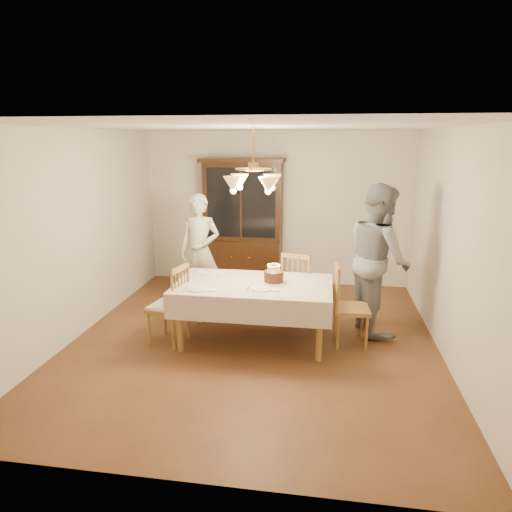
% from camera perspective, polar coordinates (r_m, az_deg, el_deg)
% --- Properties ---
extents(ground, '(5.00, 5.00, 0.00)m').
position_cam_1_polar(ground, '(5.85, -0.30, -10.50)').
color(ground, '#532D17').
rests_on(ground, ground).
extents(room_shell, '(5.00, 5.00, 5.00)m').
position_cam_1_polar(room_shell, '(5.38, -0.33, 4.96)').
color(room_shell, white).
rests_on(room_shell, ground).
extents(dining_table, '(1.90, 1.10, 0.76)m').
position_cam_1_polar(dining_table, '(5.60, -0.31, -4.14)').
color(dining_table, olive).
rests_on(dining_table, ground).
extents(china_hutch, '(1.38, 0.54, 2.16)m').
position_cam_1_polar(china_hutch, '(7.75, -1.63, 3.82)').
color(china_hutch, black).
rests_on(china_hutch, ground).
extents(chair_far_side, '(0.54, 0.53, 1.00)m').
position_cam_1_polar(chair_far_side, '(6.33, 5.44, -4.30)').
color(chair_far_side, olive).
rests_on(chair_far_side, ground).
extents(chair_left_end, '(0.50, 0.52, 1.00)m').
position_cam_1_polar(chair_left_end, '(5.74, -10.87, -6.35)').
color(chair_left_end, olive).
rests_on(chair_left_end, ground).
extents(chair_right_end, '(0.45, 0.47, 1.00)m').
position_cam_1_polar(chair_right_end, '(5.73, 11.68, -6.56)').
color(chair_right_end, olive).
rests_on(chair_right_end, ground).
extents(elderly_woman, '(0.66, 0.47, 1.70)m').
position_cam_1_polar(elderly_woman, '(6.81, -7.06, 0.60)').
color(elderly_woman, beige).
rests_on(elderly_woman, ground).
extents(adult_in_grey, '(0.97, 1.11, 1.94)m').
position_cam_1_polar(adult_in_grey, '(6.08, 15.06, -0.33)').
color(adult_in_grey, slate).
rests_on(adult_in_grey, ground).
extents(birthday_cake, '(0.30, 0.30, 0.23)m').
position_cam_1_polar(birthday_cake, '(5.58, 2.22, -2.64)').
color(birthday_cake, white).
rests_on(birthday_cake, dining_table).
extents(place_setting_near_left, '(0.39, 0.24, 0.02)m').
position_cam_1_polar(place_setting_near_left, '(5.37, -7.03, -4.13)').
color(place_setting_near_left, white).
rests_on(place_setting_near_left, dining_table).
extents(place_setting_near_right, '(0.39, 0.24, 0.02)m').
position_cam_1_polar(place_setting_near_right, '(5.34, 0.89, -4.15)').
color(place_setting_near_right, white).
rests_on(place_setting_near_right, dining_table).
extents(place_setting_far_left, '(0.41, 0.26, 0.02)m').
position_cam_1_polar(place_setting_far_left, '(6.03, -5.92, -2.03)').
color(place_setting_far_left, white).
rests_on(place_setting_far_left, dining_table).
extents(chandelier, '(0.62, 0.62, 0.73)m').
position_cam_1_polar(chandelier, '(5.33, -0.33, 9.16)').
color(chandelier, '#BF8C3F').
rests_on(chandelier, ground).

